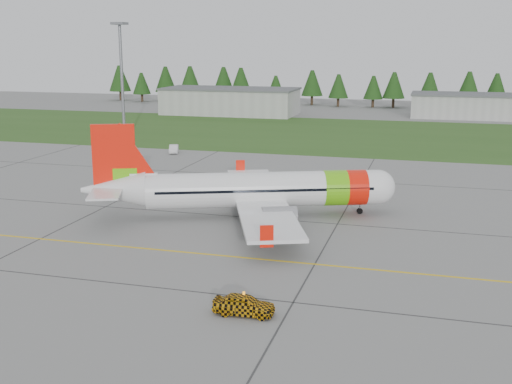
% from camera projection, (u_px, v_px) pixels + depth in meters
% --- Properties ---
extents(ground, '(320.00, 320.00, 0.00)m').
position_uv_depth(ground, '(157.00, 288.00, 46.12)').
color(ground, gray).
rests_on(ground, ground).
extents(aircraft, '(30.20, 28.70, 9.56)m').
position_uv_depth(aircraft, '(256.00, 190.00, 64.39)').
color(aircraft, white).
rests_on(aircraft, ground).
extents(follow_me_car, '(1.45, 1.69, 4.05)m').
position_uv_depth(follow_me_car, '(244.00, 285.00, 41.14)').
color(follow_me_car, '#F5AF0D').
rests_on(follow_me_car, ground).
extents(service_van, '(1.70, 1.66, 3.88)m').
position_uv_depth(service_van, '(174.00, 141.00, 101.84)').
color(service_van, silver).
rests_on(service_van, ground).
extents(grass_strip, '(320.00, 50.00, 0.03)m').
position_uv_depth(grass_strip, '(334.00, 134.00, 122.99)').
color(grass_strip, '#30561E').
rests_on(grass_strip, ground).
extents(taxi_guideline, '(120.00, 0.25, 0.02)m').
position_uv_depth(taxi_guideline, '(197.00, 253.00, 53.61)').
color(taxi_guideline, gold).
rests_on(taxi_guideline, ground).
extents(hangar_west, '(32.00, 14.00, 6.00)m').
position_uv_depth(hangar_west, '(230.00, 102.00, 156.44)').
color(hangar_west, '#A8A8A3').
rests_on(hangar_west, ground).
extents(hangar_east, '(24.00, 12.00, 5.20)m').
position_uv_depth(hangar_east, '(465.00, 106.00, 149.59)').
color(hangar_east, '#A8A8A3').
rests_on(hangar_east, ground).
extents(floodlight_mast, '(0.50, 0.50, 20.00)m').
position_uv_depth(floodlight_mast, '(122.00, 87.00, 106.62)').
color(floodlight_mast, slate).
rests_on(floodlight_mast, ground).
extents(treeline, '(160.00, 8.00, 10.00)m').
position_uv_depth(treeline, '(367.00, 88.00, 174.36)').
color(treeline, '#1C3F14').
rests_on(treeline, ground).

